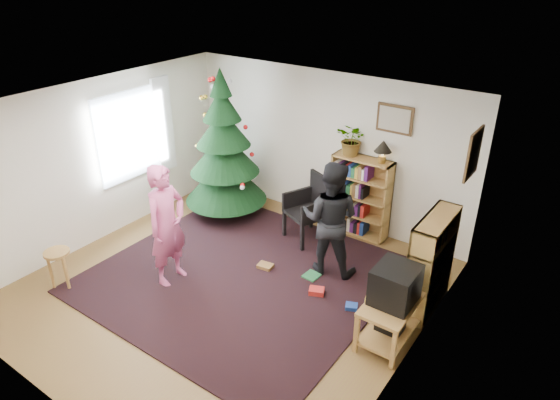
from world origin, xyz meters
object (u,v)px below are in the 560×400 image
Objects in this scene: person_standing at (167,225)px; potted_plant at (353,139)px; crt_tv at (395,285)px; bookshelf_right at (431,262)px; picture_right at (474,154)px; table_lamp at (383,148)px; christmas_tree at (224,157)px; stool at (58,260)px; tv_stand at (391,316)px; armchair at (311,204)px; bookshelf_back at (360,196)px; picture_back at (395,119)px; person_by_chair at (330,219)px.

potted_plant is at bearing -28.62° from person_standing.
bookshelf_right is at bearing 81.59° from crt_tv.
person_standing is at bearing -147.51° from picture_right.
person_standing reaches higher than table_lamp.
picture_right is 1.58m from table_lamp.
christmas_tree reaches higher than stool.
table_lamp is at bearing 119.87° from crt_tv.
armchair is at bearing 144.19° from tv_stand.
table_lamp is (-1.40, 0.59, -0.41)m from picture_right.
picture_right reaches higher than bookshelf_back.
person_standing is at bearing -119.87° from bookshelf_back.
armchair is 2.03× the size of potted_plant.
person_standing is at bearing -124.52° from table_lamp.
armchair is at bearing -136.41° from bookshelf_back.
christmas_tree is at bearing -150.68° from armchair.
bookshelf_back is 0.79m from armchair.
tv_stand is (-0.26, -1.40, -1.62)m from picture_right.
bookshelf_back is at bearing 54.22° from stool.
picture_back reaches higher than bookshelf_back.
person_standing is at bearing -90.79° from armchair.
potted_plant is at bearing 162.78° from picture_right.
bookshelf_back is at bearing 67.12° from armchair.
picture_back is at bearing -36.44° from person_standing.
picture_back is 2.66m from crt_tv.
table_lamp reaches higher than crt_tv.
person_standing is at bearing -70.96° from christmas_tree.
stool is at bearing 120.48° from bookshelf_right.
tv_stand is at bearing -12.28° from armchair.
bookshelf_right is 2.51× the size of potted_plant.
bookshelf_back is at bearing 180.00° from table_lamp.
person_by_chair reaches higher than armchair.
stool is (-4.06, -1.63, 0.11)m from tv_stand.
bookshelf_right is 1.44m from person_by_chair.
bookshelf_back is 1.00× the size of bookshelf_right.
picture_right reaches higher than table_lamp.
bookshelf_right is at bearing 30.48° from stool.
christmas_tree is 4.51× the size of stool.
tv_stand is (-0.12, -0.83, -0.34)m from bookshelf_right.
stool is at bearing -123.65° from potted_plant.
potted_plant is at bearing 56.64° from bookshelf_right.
christmas_tree is 2.39m from person_by_chair.
picture_right is 0.24× the size of christmas_tree.
armchair is 1.41m from table_lamp.
bookshelf_back is 2.51× the size of potted_plant.
person_standing is 3.27m from table_lamp.
person_by_chair is (-1.31, 0.80, 0.51)m from tv_stand.
table_lamp is (2.91, 3.63, 1.10)m from stool.
bookshelf_back reaches higher than tv_stand.
picture_back is 0.92× the size of picture_right.
bookshelf_back is 3.72× the size of table_lamp.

